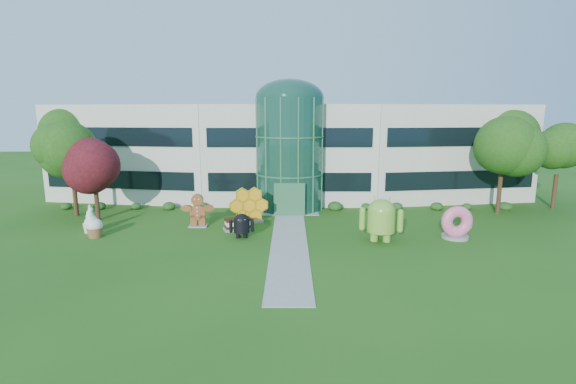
# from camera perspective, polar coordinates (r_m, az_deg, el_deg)

# --- Properties ---
(ground) EXTENTS (140.00, 140.00, 0.00)m
(ground) POSITION_cam_1_polar(r_m,az_deg,el_deg) (26.56, 0.17, -7.92)
(ground) COLOR #215114
(ground) RESTS_ON ground
(building) EXTENTS (46.00, 15.00, 9.30)m
(building) POSITION_cam_1_polar(r_m,az_deg,el_deg) (43.34, 0.23, 5.60)
(building) COLOR beige
(building) RESTS_ON ground
(atrium) EXTENTS (6.00, 6.00, 9.80)m
(atrium) POSITION_cam_1_polar(r_m,az_deg,el_deg) (37.35, 0.21, 5.17)
(atrium) COLOR #194738
(atrium) RESTS_ON ground
(walkway) EXTENTS (2.40, 20.00, 0.04)m
(walkway) POSITION_cam_1_polar(r_m,az_deg,el_deg) (28.45, 0.18, -6.61)
(walkway) COLOR #9E9E93
(walkway) RESTS_ON ground
(tree_red) EXTENTS (4.00, 4.00, 6.00)m
(tree_red) POSITION_cam_1_polar(r_m,az_deg,el_deg) (36.60, -24.86, 1.07)
(tree_red) COLOR #3F0C14
(tree_red) RESTS_ON ground
(trees_backdrop) EXTENTS (52.00, 8.00, 8.40)m
(trees_backdrop) POSITION_cam_1_polar(r_m,az_deg,el_deg) (38.41, 0.22, 4.27)
(trees_backdrop) COLOR #214812
(trees_backdrop) RESTS_ON ground
(android_green) EXTENTS (3.35, 2.57, 3.40)m
(android_green) POSITION_cam_1_polar(r_m,az_deg,el_deg) (28.54, 12.63, -3.31)
(android_green) COLOR #7AAF38
(android_green) RESTS_ON ground
(android_black) EXTENTS (1.93, 1.44, 2.01)m
(android_black) POSITION_cam_1_polar(r_m,az_deg,el_deg) (28.96, -6.37, -4.34)
(android_black) COLOR black
(android_black) RESTS_ON ground
(donut) EXTENTS (2.31, 1.25, 2.32)m
(donut) POSITION_cam_1_polar(r_m,az_deg,el_deg) (30.91, 22.00, -3.81)
(donut) COLOR #F45C8C
(donut) RESTS_ON ground
(gingerbread) EXTENTS (2.78, 1.11, 2.55)m
(gingerbread) POSITION_cam_1_polar(r_m,az_deg,el_deg) (32.31, -12.25, -2.45)
(gingerbread) COLOR brown
(gingerbread) RESTS_ON ground
(ice_cream_sandwich) EXTENTS (2.28, 1.67, 0.91)m
(ice_cream_sandwich) POSITION_cam_1_polar(r_m,az_deg,el_deg) (31.12, -6.86, -4.34)
(ice_cream_sandwich) COLOR black
(ice_cream_sandwich) RESTS_ON ground
(honeycomb) EXTENTS (3.39, 1.96, 2.51)m
(honeycomb) POSITION_cam_1_polar(r_m,az_deg,el_deg) (32.97, -5.36, -2.02)
(honeycomb) COLOR #FFAB19
(honeycomb) RESTS_ON ground
(froyo) EXTENTS (1.54, 1.54, 2.06)m
(froyo) POSITION_cam_1_polar(r_m,az_deg,el_deg) (33.39, -25.39, -3.26)
(froyo) COLOR white
(froyo) RESTS_ON ground
(cupcake) EXTENTS (1.51, 1.51, 1.36)m
(cupcake) POSITION_cam_1_polar(r_m,az_deg,el_deg) (31.95, -24.92, -4.46)
(cupcake) COLOR white
(cupcake) RESTS_ON ground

